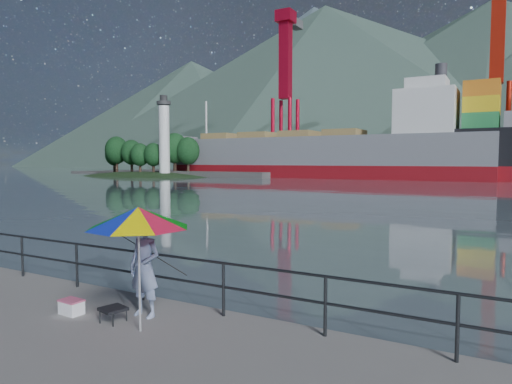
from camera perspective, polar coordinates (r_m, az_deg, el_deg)
harbor_water at (r=135.52m, az=25.96°, el=2.37°), size 500.00×280.00×0.00m
guardrail at (r=10.57m, az=-18.00°, el=-9.22°), size 22.00×0.06×1.03m
lighthouse_islet at (r=91.89m, az=-13.78°, el=2.24°), size 48.00×26.40×19.20m
fisherman at (r=8.80m, az=-13.75°, el=-9.19°), size 0.67×0.44×1.82m
beach_umbrella at (r=7.88m, az=-14.50°, el=-3.13°), size 2.13×2.13×2.12m
folding_stool at (r=8.84m, az=-17.41°, el=-14.39°), size 0.50×0.50×0.27m
cooler_bag at (r=9.53m, az=-22.07°, el=-13.25°), size 0.44×0.31×0.25m
fishing_rod at (r=10.06m, az=-12.41°, el=-12.86°), size 0.52×1.47×1.09m
bulk_carrier at (r=82.80m, az=8.96°, el=4.73°), size 58.21×10.07×14.50m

